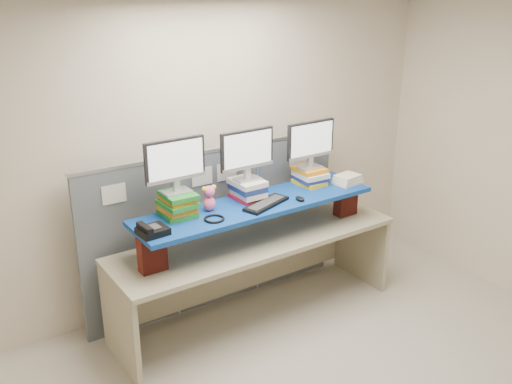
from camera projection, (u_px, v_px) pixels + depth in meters
room at (349, 233)px, 3.66m from camera, size 5.00×4.00×2.80m
cubicle_partition at (217, 227)px, 5.29m from camera, size 2.60×0.06×1.53m
desk at (256, 254)px, 5.06m from camera, size 2.65×0.83×0.80m
brick_pier_left at (152, 254)px, 4.39m from camera, size 0.21×0.12×0.29m
brick_pier_right at (346, 201)px, 5.44m from camera, size 0.21×0.12×0.29m
blue_board at (256, 205)px, 4.89m from camera, size 2.21×0.60×0.04m
book_stack_left at (177, 204)px, 4.59m from camera, size 0.27×0.33×0.20m
book_stack_center at (248, 189)px, 4.94m from camera, size 0.26×0.31×0.18m
book_stack_right at (310, 176)px, 5.31m from camera, size 0.26×0.30×0.16m
monitor_left at (175, 163)px, 4.46m from camera, size 0.51×0.15×0.44m
monitor_center at (247, 152)px, 4.82m from camera, size 0.51×0.15×0.44m
monitor_right at (311, 142)px, 5.19m from camera, size 0.51×0.15×0.44m
keyboard at (266, 204)px, 4.83m from camera, size 0.49×0.31×0.03m
mouse at (300, 199)px, 4.93m from camera, size 0.08×0.12×0.03m
desk_phone at (152, 230)px, 4.28m from camera, size 0.23×0.21×0.09m
headset at (214, 219)px, 4.54m from camera, size 0.20×0.20×0.02m
plush_toy at (209, 198)px, 4.69m from camera, size 0.13×0.10×0.22m
binder_stack at (347, 179)px, 5.33m from camera, size 0.26×0.22×0.09m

